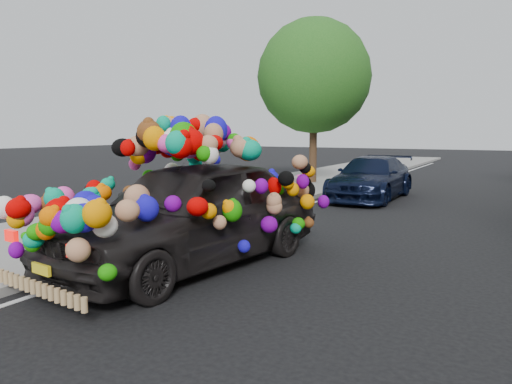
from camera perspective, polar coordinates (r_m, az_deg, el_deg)
ground at (r=8.81m, az=5.89°, el=-6.41°), size 100.00×100.00×0.00m
sidewalk at (r=11.15m, az=-14.96°, el=-3.45°), size 4.00×60.00×0.12m
kerb at (r=9.92m, az=-6.75°, el=-4.52°), size 0.15×60.00×0.13m
tree_near_sidewalk at (r=18.90m, az=6.65°, el=13.00°), size 4.20×4.20×6.13m
plush_art_car at (r=7.54m, az=-7.48°, el=0.37°), size 2.97×5.25×2.28m
navy_sedan at (r=15.33m, az=13.00°, el=1.58°), size 1.79×4.37×1.27m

